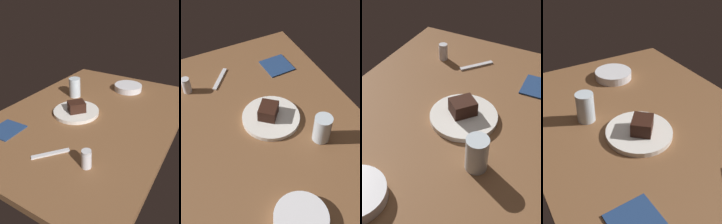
# 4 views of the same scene
# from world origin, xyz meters

# --- Properties ---
(dining_table) EXTENTS (1.20, 0.84, 0.03)m
(dining_table) POSITION_xyz_m (0.00, 0.00, 0.01)
(dining_table) COLOR brown
(dining_table) RESTS_ON ground
(dessert_plate) EXTENTS (0.23, 0.23, 0.02)m
(dessert_plate) POSITION_xyz_m (-0.04, 0.06, 0.04)
(dessert_plate) COLOR white
(dessert_plate) RESTS_ON dining_table
(chocolate_cake_slice) EXTENTS (0.11, 0.11, 0.05)m
(chocolate_cake_slice) POSITION_xyz_m (-0.05, 0.05, 0.07)
(chocolate_cake_slice) COLOR black
(chocolate_cake_slice) RESTS_ON dessert_plate
(salt_shaker) EXTENTS (0.04, 0.04, 0.07)m
(salt_shaker) POSITION_xyz_m (-0.35, -0.19, 0.07)
(salt_shaker) COLOR silver
(salt_shaker) RESTS_ON dining_table
(water_glass) EXTENTS (0.07, 0.07, 0.11)m
(water_glass) POSITION_xyz_m (0.13, 0.19, 0.09)
(water_glass) COLOR silver
(water_glass) RESTS_ON dining_table
(dessert_spoon) EXTENTS (0.13, 0.11, 0.01)m
(dessert_spoon) POSITION_xyz_m (-0.37, -0.04, 0.03)
(dessert_spoon) COLOR silver
(dessert_spoon) RESTS_ON dining_table
(folded_napkin) EXTENTS (0.14, 0.13, 0.01)m
(folded_napkin) POSITION_xyz_m (-0.34, 0.25, 0.03)
(folded_napkin) COLOR navy
(folded_napkin) RESTS_ON dining_table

